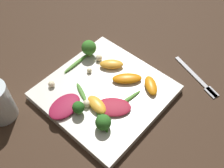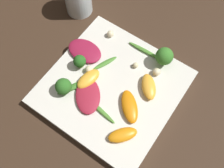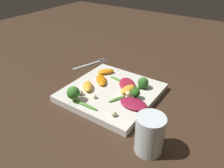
{
  "view_description": "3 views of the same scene",
  "coord_description": "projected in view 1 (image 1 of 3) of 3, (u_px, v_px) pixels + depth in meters",
  "views": [
    {
      "loc": [
        0.29,
        0.28,
        0.55
      ],
      "look_at": [
        -0.01,
        0.01,
        0.05
      ],
      "focal_mm": 42.0,
      "sensor_mm": 36.0,
      "label": 1
    },
    {
      "loc": [
        -0.14,
        0.2,
        0.56
      ],
      "look_at": [
        -0.0,
        0.0,
        0.04
      ],
      "focal_mm": 42.0,
      "sensor_mm": 36.0,
      "label": 2
    },
    {
      "loc": [
        0.35,
        -0.51,
        0.42
      ],
      "look_at": [
        -0.01,
        0.01,
        0.04
      ],
      "focal_mm": 35.0,
      "sensor_mm": 36.0,
      "label": 3
    }
  ],
  "objects": [
    {
      "name": "macadamia_nut_1",
      "position": [
        99.0,
        58.0,
        0.73
      ],
      "size": [
        0.02,
        0.02,
        0.02
      ],
      "color": "beige",
      "rests_on": "plate"
    },
    {
      "name": "broccoli_floret_2",
      "position": [
        77.0,
        107.0,
        0.61
      ],
      "size": [
        0.03,
        0.03,
        0.04
      ],
      "color": "#84AD5B",
      "rests_on": "plate"
    },
    {
      "name": "orange_segment_1",
      "position": [
        111.0,
        64.0,
        0.71
      ],
      "size": [
        0.07,
        0.07,
        0.02
      ],
      "color": "#FCAD33",
      "rests_on": "plate"
    },
    {
      "name": "radicchio_leaf_0",
      "position": [
        113.0,
        107.0,
        0.63
      ],
      "size": [
        0.1,
        0.1,
        0.01
      ],
      "color": "maroon",
      "rests_on": "plate"
    },
    {
      "name": "ground_plane",
      "position": [
        105.0,
        95.0,
        0.69
      ],
      "size": [
        2.4,
        2.4,
        0.0
      ],
      "primitive_type": "plane",
      "color": "#382619"
    },
    {
      "name": "broccoli_floret_1",
      "position": [
        89.0,
        48.0,
        0.72
      ],
      "size": [
        0.04,
        0.04,
        0.05
      ],
      "color": "#84AD5B",
      "rests_on": "plate"
    },
    {
      "name": "macadamia_nut_3",
      "position": [
        89.0,
        70.0,
        0.7
      ],
      "size": [
        0.01,
        0.01,
        0.01
      ],
      "color": "beige",
      "rests_on": "plate"
    },
    {
      "name": "orange_segment_0",
      "position": [
        97.0,
        105.0,
        0.63
      ],
      "size": [
        0.04,
        0.07,
        0.02
      ],
      "color": "#FCAD33",
      "rests_on": "plate"
    },
    {
      "name": "plate",
      "position": [
        105.0,
        92.0,
        0.68
      ],
      "size": [
        0.29,
        0.29,
        0.02
      ],
      "color": "silver",
      "rests_on": "ground_plane"
    },
    {
      "name": "arugula_sprig_2",
      "position": [
        101.0,
        116.0,
        0.62
      ],
      "size": [
        0.06,
        0.09,
        0.01
      ],
      "color": "#3D7528",
      "rests_on": "plate"
    },
    {
      "name": "macadamia_nut_2",
      "position": [
        51.0,
        84.0,
        0.67
      ],
      "size": [
        0.02,
        0.02,
        0.02
      ],
      "color": "beige",
      "rests_on": "plate"
    },
    {
      "name": "arugula_sprig_1",
      "position": [
        127.0,
        100.0,
        0.64
      ],
      "size": [
        0.09,
        0.02,
        0.01
      ],
      "color": "#518E33",
      "rests_on": "plate"
    },
    {
      "name": "fork",
      "position": [
        200.0,
        80.0,
        0.71
      ],
      "size": [
        0.07,
        0.16,
        0.01
      ],
      "color": "#B2B2B7",
      "rests_on": "ground_plane"
    },
    {
      "name": "arugula_sprig_3",
      "position": [
        81.0,
        92.0,
        0.66
      ],
      "size": [
        0.04,
        0.06,
        0.01
      ],
      "color": "#47842D",
      "rests_on": "plate"
    },
    {
      "name": "broccoli_floret_0",
      "position": [
        103.0,
        122.0,
        0.59
      ],
      "size": [
        0.04,
        0.04,
        0.04
      ],
      "color": "#84AD5B",
      "rests_on": "plate"
    },
    {
      "name": "macadamia_nut_0",
      "position": [
        87.0,
        103.0,
        0.63
      ],
      "size": [
        0.02,
        0.02,
        0.02
      ],
      "color": "beige",
      "rests_on": "plate"
    },
    {
      "name": "orange_segment_3",
      "position": [
        151.0,
        85.0,
        0.67
      ],
      "size": [
        0.06,
        0.07,
        0.02
      ],
      "color": "orange",
      "rests_on": "plate"
    },
    {
      "name": "orange_segment_2",
      "position": [
        127.0,
        78.0,
        0.68
      ],
      "size": [
        0.08,
        0.08,
        0.02
      ],
      "color": "orange",
      "rests_on": "plate"
    },
    {
      "name": "arugula_sprig_0",
      "position": [
        76.0,
        63.0,
        0.72
      ],
      "size": [
        0.09,
        0.01,
        0.01
      ],
      "color": "#518E33",
      "rests_on": "plate"
    },
    {
      "name": "radicchio_leaf_1",
      "position": [
        65.0,
        106.0,
        0.63
      ],
      "size": [
        0.09,
        0.06,
        0.01
      ],
      "color": "maroon",
      "rests_on": "plate"
    }
  ]
}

